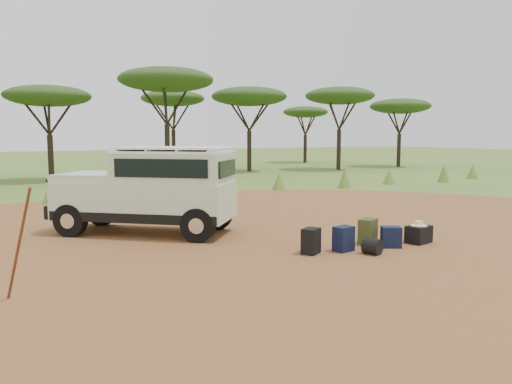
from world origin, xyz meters
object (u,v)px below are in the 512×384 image
backpack_olive (368,232)px  duffel_navy (391,237)px  backpack_navy (343,239)px  hard_case (419,234)px  safari_vehicle (151,192)px  walking_staff (19,245)px  backpack_black (311,241)px

backpack_olive → duffel_navy: 0.51m
backpack_navy → hard_case: (1.92, -0.15, -0.06)m
backpack_olive → duffel_navy: backpack_olive is taller
safari_vehicle → hard_case: (4.77, -3.79, -0.80)m
walking_staff → backpack_navy: 5.92m
backpack_black → hard_case: backpack_black is taller
safari_vehicle → hard_case: bearing=1.5°
walking_staff → backpack_olive: (6.73, 0.53, -0.54)m
backpack_olive → backpack_navy: bearing=171.4°
backpack_olive → duffel_navy: size_ratio=1.27×
safari_vehicle → hard_case: 6.15m
backpack_olive → duffel_navy: bearing=-87.4°
backpack_black → backpack_navy: 0.71m
duffel_navy → backpack_olive: bearing=147.5°
walking_staff → hard_case: bearing=-34.5°
safari_vehicle → duffel_navy: safari_vehicle is taller
walking_staff → backpack_olive: size_ratio=3.08×
backpack_black → hard_case: bearing=-37.1°
walking_staff → backpack_black: (5.18, 0.40, -0.56)m
backpack_black → hard_case: 2.64m
backpack_navy → duffel_navy: 1.10m
duffel_navy → safari_vehicle: bearing=165.2°
backpack_navy → duffel_navy: size_ratio=1.16×
safari_vehicle → backpack_olive: (3.70, -3.39, -0.71)m
hard_case → walking_staff: bearing=167.1°
safari_vehicle → backpack_olive: size_ratio=7.68×
backpack_black → duffel_navy: backpack_black is taller
safari_vehicle → duffel_navy: bearing=-4.3°
walking_staff → duffel_navy: walking_staff is taller
backpack_black → backpack_navy: (0.70, -0.13, -0.00)m
backpack_navy → backpack_olive: 0.89m
backpack_olive → hard_case: backpack_olive is taller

